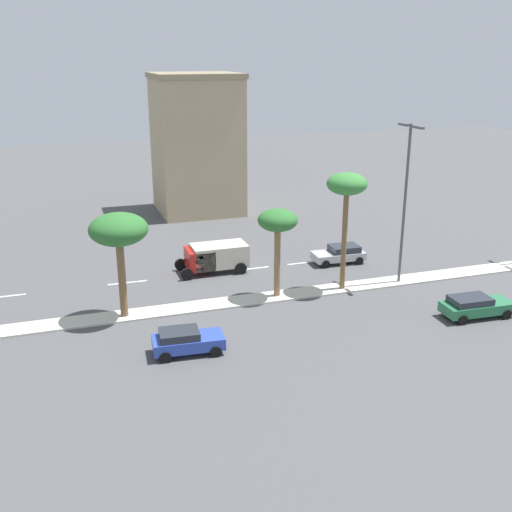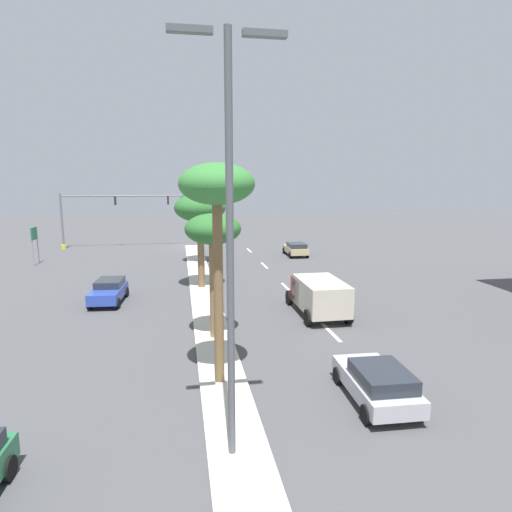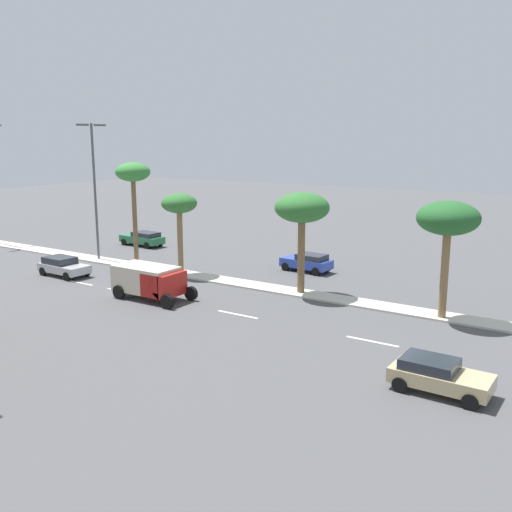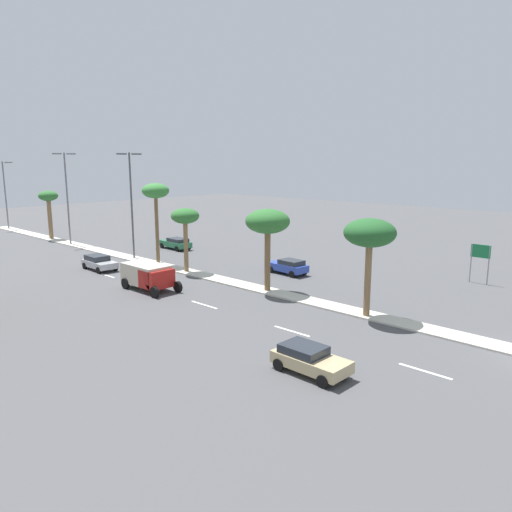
{
  "view_description": "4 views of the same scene",
  "coord_description": "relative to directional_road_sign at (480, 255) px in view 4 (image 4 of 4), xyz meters",
  "views": [
    {
      "loc": [
        35.85,
        16.81,
        15.82
      ],
      "look_at": [
        1.42,
        28.28,
        3.62
      ],
      "focal_mm": 42.67,
      "sensor_mm": 36.0,
      "label": 1
    },
    {
      "loc": [
        1.46,
        50.65,
        7.69
      ],
      "look_at": [
        -3.06,
        24.88,
        3.09
      ],
      "focal_mm": 30.62,
      "sensor_mm": 36.0,
      "label": 2
    },
    {
      "loc": [
        -32.3,
        2.6,
        10.14
      ],
      "look_at": [
        -0.4,
        23.29,
        2.27
      ],
      "focal_mm": 40.14,
      "sensor_mm": 36.0,
      "label": 3
    },
    {
      "loc": [
        -28.64,
        -5.44,
        10.48
      ],
      "look_at": [
        -0.9,
        20.42,
        3.03
      ],
      "focal_mm": 34.13,
      "sensor_mm": 36.0,
      "label": 4
    }
  ],
  "objects": [
    {
      "name": "street_lamp_mid",
      "position": [
        -14.68,
        45.0,
        4.17
      ],
      "size": [
        2.9,
        0.24,
        11.33
      ],
      "color": "slate",
      "rests_on": "median_curb"
    },
    {
      "name": "box_truck",
      "position": [
        -20.78,
        19.04,
        -1.26
      ],
      "size": [
        2.54,
        5.26,
        2.11
      ],
      "color": "#B21E19",
      "rests_on": "ground"
    },
    {
      "name": "sedan_silver_right",
      "position": [
        -19.68,
        29.03,
        -1.74
      ],
      "size": [
        2.1,
        4.1,
        1.39
      ],
      "color": "#B2B2B7",
      "rests_on": "ground"
    },
    {
      "name": "palm_tree_trailing",
      "position": [
        -14.83,
        2.31,
        3.19
      ],
      "size": [
        3.46,
        3.46,
        6.64
      ],
      "color": "olive",
      "rests_on": "median_curb"
    },
    {
      "name": "palm_tree_leading",
      "position": [
        -14.6,
        21.86,
        2.7
      ],
      "size": [
        2.65,
        2.65,
        6.01
      ],
      "color": "olive",
      "rests_on": "median_curb"
    },
    {
      "name": "lane_stripe_rear",
      "position": [
        -20.52,
        26.35,
        -2.48
      ],
      "size": [
        0.2,
        2.8,
        0.01
      ],
      "primitive_type": "cube",
      "color": "silver",
      "rests_on": "ground"
    },
    {
      "name": "street_lamp_inboard",
      "position": [
        -14.51,
        65.66,
        3.6
      ],
      "size": [
        2.9,
        0.24,
        10.23
      ],
      "color": "slate",
      "rests_on": "median_curb"
    },
    {
      "name": "lane_stripe_outboard",
      "position": [
        -20.52,
        12.54,
        -2.48
      ],
      "size": [
        0.2,
        2.8,
        0.01
      ],
      "primitive_type": "cube",
      "color": "silver",
      "rests_on": "ground"
    },
    {
      "name": "sedan_blue_center",
      "position": [
        -8.54,
        14.3,
        -1.73
      ],
      "size": [
        2.11,
        4.02,
        1.41
      ],
      "color": "#2D47AD",
      "rests_on": "ground"
    },
    {
      "name": "sedan_green_outboard",
      "position": [
        -7.6,
        32.53,
        -1.74
      ],
      "size": [
        2.1,
        4.56,
        1.38
      ],
      "color": "#287047",
      "rests_on": "ground"
    },
    {
      "name": "palm_tree_inboard",
      "position": [
        -14.44,
        50.92,
        2.89
      ],
      "size": [
        2.5,
        2.5,
        6.42
      ],
      "color": "olive",
      "rests_on": "median_curb"
    },
    {
      "name": "lane_stripe_trailing",
      "position": [
        -20.52,
        21.98,
        -2.48
      ],
      "size": [
        0.2,
        2.8,
        0.01
      ],
      "primitive_type": "cube",
      "color": "silver",
      "rests_on": "ground"
    },
    {
      "name": "median_curb",
      "position": [
        -14.54,
        30.08,
        -2.42
      ],
      "size": [
        1.8,
        76.98,
        0.12
      ],
      "primitive_type": "cube",
      "color": "beige",
      "rests_on": "ground"
    },
    {
      "name": "street_lamp_center",
      "position": [
        -14.35,
        31.15,
        4.1
      ],
      "size": [
        2.9,
        0.24,
        11.19
      ],
      "color": "#515459",
      "rests_on": "median_curb"
    },
    {
      "name": "sedan_tan_inboard",
      "position": [
        -24.64,
        -0.2,
        -1.75
      ],
      "size": [
        2.02,
        3.97,
        1.36
      ],
      "color": "tan",
      "rests_on": "ground"
    },
    {
      "name": "lane_stripe_far",
      "position": [
        -20.52,
        -4.41,
        -2.48
      ],
      "size": [
        0.2,
        2.8,
        0.01
      ],
      "primitive_type": "cube",
      "color": "silver",
      "rests_on": "ground"
    },
    {
      "name": "palm_tree_center",
      "position": [
        -14.5,
        11.64,
        3.13
      ],
      "size": [
        3.56,
        3.56,
        6.61
      ],
      "color": "brown",
      "rests_on": "median_curb"
    },
    {
      "name": "ground_plane",
      "position": [
        -14.54,
        21.53,
        -2.48
      ],
      "size": [
        160.0,
        160.0,
        0.0
      ],
      "primitive_type": "plane",
      "color": "#4C4C4F"
    },
    {
      "name": "directional_road_sign",
      "position": [
        0.0,
        0.0,
        0.0
      ],
      "size": [
        0.1,
        1.63,
        3.41
      ],
      "color": "gray",
      "rests_on": "ground"
    },
    {
      "name": "lane_stripe_leading",
      "position": [
        -20.52,
        4.23,
        -2.48
      ],
      "size": [
        0.2,
        2.8,
        0.01
      ],
      "primitive_type": "cube",
      "color": "silver",
      "rests_on": "ground"
    },
    {
      "name": "palm_tree_front",
      "position": [
        -14.41,
        26.66,
        4.75
      ],
      "size": [
        2.71,
        2.71,
        8.16
      ],
      "color": "brown",
      "rests_on": "median_curb"
    }
  ]
}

